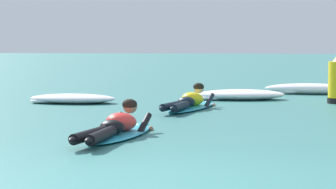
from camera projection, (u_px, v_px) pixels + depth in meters
name	position (u px, v px, depth m)	size (l,w,h in m)	color
ground_plane	(222.00, 98.00, 15.99)	(120.00, 120.00, 0.00)	#387A75
surfer_near	(117.00, 128.00, 9.42)	(0.84, 2.60, 0.53)	#2DB2D1
surfer_far	(190.00, 103.00, 13.30)	(1.02, 2.65, 0.53)	#2DB2D1
whitewater_front	(241.00, 95.00, 15.59)	(2.12, 1.25, 0.23)	white
whitewater_mid_right	(311.00, 89.00, 17.20)	(2.35, 0.79, 0.27)	white
whitewater_back	(73.00, 99.00, 14.68)	(1.88, 0.90, 0.20)	white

